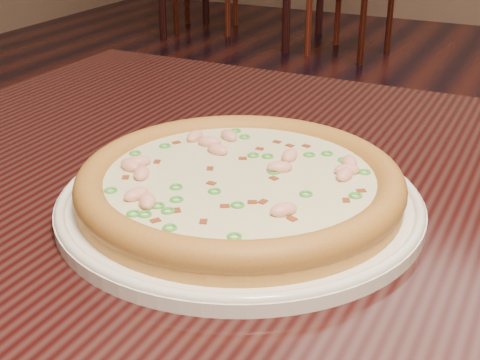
% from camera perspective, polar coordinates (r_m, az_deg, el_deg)
% --- Properties ---
extents(hero_table, '(1.20, 0.80, 0.75)m').
position_cam_1_polar(hero_table, '(0.68, 11.13, -10.16)').
color(hero_table, black).
rests_on(hero_table, ground).
extents(plate, '(0.34, 0.34, 0.02)m').
position_cam_1_polar(plate, '(0.62, 0.00, -1.78)').
color(plate, white).
rests_on(plate, hero_table).
extents(pizza, '(0.30, 0.30, 0.03)m').
position_cam_1_polar(pizza, '(0.61, -0.01, -0.24)').
color(pizza, '#BE8547').
rests_on(pizza, plate).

